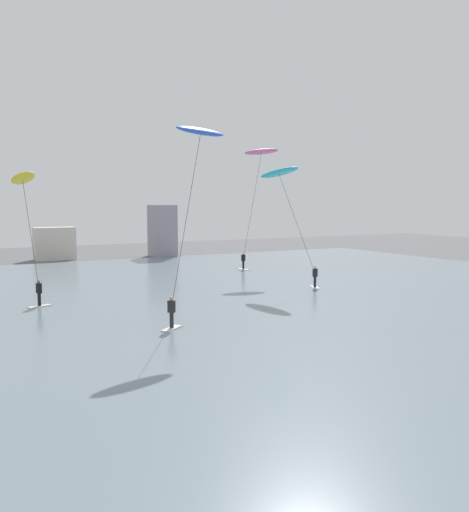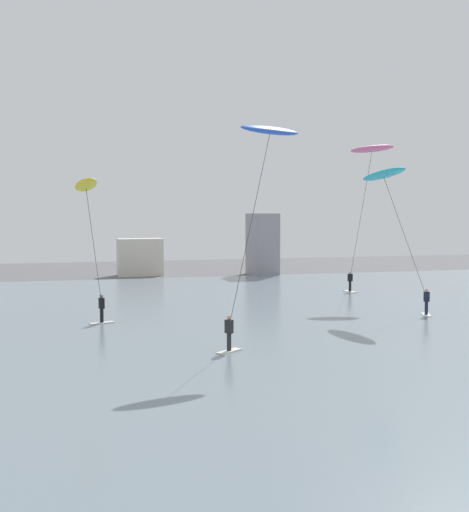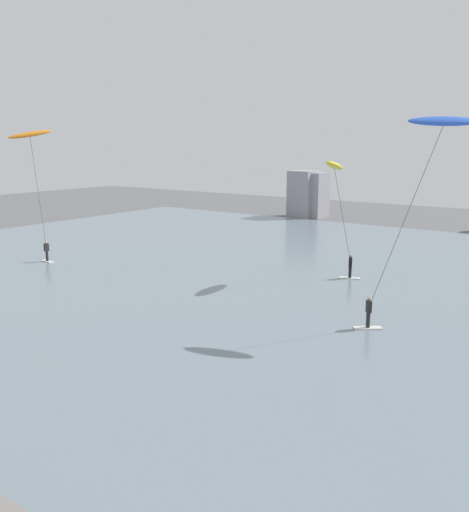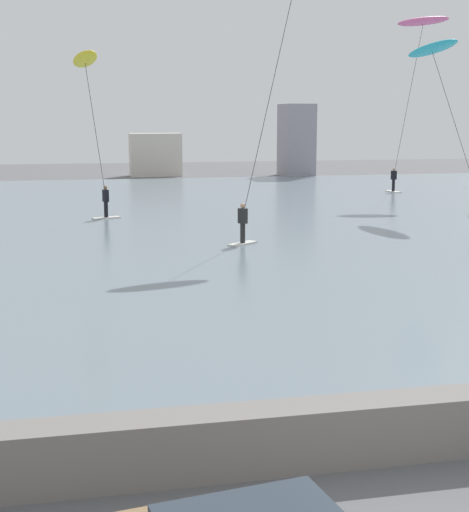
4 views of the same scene
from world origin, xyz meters
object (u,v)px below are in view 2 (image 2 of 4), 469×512
object	(u,v)px
kitesurfer_blue	(266,149)
kitesurfer_pink	(370,161)
kitesurfer_cyan	(387,183)
kitesurfer_yellow	(88,200)

from	to	relation	value
kitesurfer_blue	kitesurfer_pink	bearing A→B (deg)	49.15
kitesurfer_cyan	kitesurfer_blue	bearing A→B (deg)	-144.20
kitesurfer_pink	kitesurfer_yellow	xyz separation A→B (m)	(-21.00, -8.83, -3.15)
kitesurfer_pink	kitesurfer_blue	distance (m)	20.04
kitesurfer_cyan	kitesurfer_blue	size ratio (longest dim) A/B	0.87
kitesurfer_cyan	kitesurfer_pink	bearing A→B (deg)	70.04
kitesurfer_cyan	kitesurfer_blue	xyz separation A→B (m)	(-10.29, -7.42, 1.15)
kitesurfer_cyan	kitesurfer_yellow	bearing A→B (deg)	-176.54
kitesurfer_pink	kitesurfer_yellow	bearing A→B (deg)	-157.20
kitesurfer_pink	kitesurfer_cyan	size ratio (longest dim) A/B	1.25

